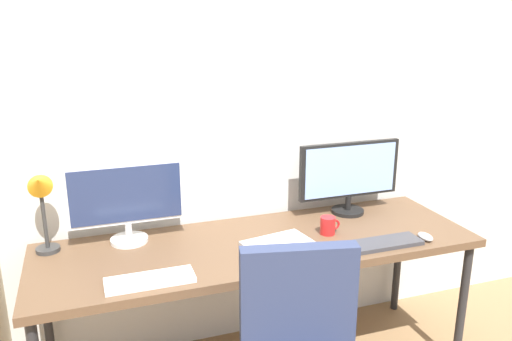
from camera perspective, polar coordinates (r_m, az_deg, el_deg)
wall_back at (r=2.74m, az=-2.54°, el=6.31°), size 4.54×0.10×2.60m
desk at (r=2.54m, az=0.37°, el=-9.02°), size 2.14×0.68×0.74m
monitor_left at (r=2.52m, az=-14.28°, el=-3.08°), size 0.56×0.18×0.40m
monitor_right at (r=2.86m, az=10.37°, el=-0.38°), size 0.59×0.18×0.40m
desk_lamp at (r=2.49m, az=-22.86°, el=-2.75°), size 0.11×0.15×0.42m
keyboard_left at (r=2.20m, az=-11.74°, el=-11.88°), size 0.37×0.13×0.02m
keyboard_right at (r=2.56m, az=14.17°, el=-7.84°), size 0.36×0.13×0.02m
computer_mouse at (r=2.67m, az=18.36°, el=-7.02°), size 0.06×0.10×0.03m
laptop_closed at (r=2.46m, az=2.60°, el=-8.33°), size 0.35×0.27×0.02m
coffee_mug at (r=2.62m, az=8.06°, el=-6.09°), size 0.11×0.08×0.09m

